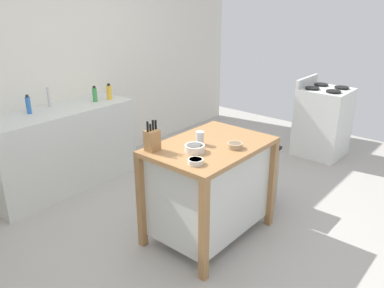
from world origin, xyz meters
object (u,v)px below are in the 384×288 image
Objects in this scene: trash_bin at (259,176)px; bottle_dish_soap at (28,105)px; bowl_stoneware_deep at (195,148)px; sink_faucet at (48,97)px; kitchen_island at (209,185)px; drinking_cup at (200,138)px; bottle_spray_cleaner at (95,94)px; bowl_ceramic_wide at (235,145)px; knife_block at (152,140)px; bowl_ceramic_small at (196,161)px; stove at (323,122)px; bottle_hand_soap at (109,92)px.

bottle_dish_soap is (-1.34, 1.97, 0.69)m from trash_bin.
bowl_stoneware_deep reaches higher than trash_bin.
trash_bin is at bearing -62.16° from sink_faucet.
kitchen_island reaches higher than trash_bin.
drinking_cup is 0.62× the size of bottle_spray_cleaner.
sink_faucet is at bearing 99.59° from bowl_ceramic_wide.
knife_block is 1.71m from sink_faucet.
kitchen_island is 4.82× the size of sink_faucet.
stove is (2.89, 0.18, -0.44)m from bowl_ceramic_small.
knife_block reaches higher than kitchen_island.
stove reaches higher than kitchen_island.
bowl_stoneware_deep is 1.37× the size of bowl_ceramic_small.
stove is at bearing -1.02° from drinking_cup.
knife_block reaches higher than bowl_ceramic_wide.
bowl_ceramic_small is 0.59× the size of bottle_dish_soap.
knife_block is 1.66m from bottle_dish_soap.
stove is at bearing 0.51° from bowl_stoneware_deep.
stove is (2.50, 0.02, -0.03)m from kitchen_island.
trash_bin is 3.38× the size of bottle_hand_soap.
bowl_ceramic_small is 0.65× the size of bottle_spray_cleaner.
trash_bin is at bearing 5.60° from bowl_ceramic_small.
stove is (2.17, -1.73, -0.53)m from bottle_hand_soap.
bowl_stoneware_deep is 1.84m from bottle_spray_cleaner.
knife_block is 1.63m from bottle_spray_cleaner.
knife_block is 0.35m from bowl_stoneware_deep.
drinking_cup reaches higher than bowl_ceramic_small.
bowl_stoneware_deep is 1.15m from trash_bin.
bowl_ceramic_small reaches higher than trash_bin.
drinking_cup is 0.51× the size of sink_faucet.
sink_faucet reaches higher than bottle_dish_soap.
sink_faucet is 1.21× the size of bottle_spray_cleaner.
knife_block is at bearing 146.67° from kitchen_island.
bottle_spray_cleaner reaches higher than drinking_cup.
knife_block is at bearing -93.54° from sink_faucet.
bowl_ceramic_wide is at bearing -92.79° from bottle_spray_cleaner.
knife_block is 0.68m from bowl_ceramic_wide.
stove reaches higher than bowl_ceramic_wide.
sink_faucet is 0.21× the size of stove.
bottle_hand_soap is at bearing 141.34° from stove.
kitchen_island is 5.84× the size of bottle_spray_cleaner.
bowl_ceramic_small is 0.11× the size of stove.
bottle_dish_soap is at bearing 100.56° from bowl_stoneware_deep.
bottle_spray_cleaner is 2.98m from stove.
stove is at bearing -31.81° from bottle_dish_soap.
kitchen_island is at bearing 107.56° from bowl_ceramic_wide.
bowl_ceramic_wide is 0.57× the size of sink_faucet.
kitchen_island is 6.57× the size of bowl_stoneware_deep.
bowl_stoneware_deep reaches higher than kitchen_island.
knife_block reaches higher than stove.
kitchen_island is 0.47m from bowl_stoneware_deep.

